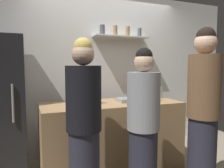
{
  "coord_description": "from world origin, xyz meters",
  "views": [
    {
      "loc": [
        -1.23,
        -2.18,
        1.41
      ],
      "look_at": [
        -0.18,
        0.49,
        1.16
      ],
      "focal_mm": 34.75,
      "sensor_mm": 36.0,
      "label": 1
    }
  ],
  "objects_px": {
    "refrigerator": "(0,107)",
    "person_blonde": "(84,126)",
    "utensil_holder": "(72,102)",
    "wine_bottle_green_glass": "(77,94)",
    "person_grey_hoodie": "(143,126)",
    "wine_bottle_dark_glass": "(150,92)",
    "wine_bottle_amber_glass": "(153,93)",
    "person_brown_jacket": "(203,112)",
    "wine_bottle_pale_glass": "(96,96)",
    "baking_pan": "(130,100)",
    "water_bottle_plastic": "(159,92)"
  },
  "relations": [
    {
      "from": "person_grey_hoodie",
      "to": "baking_pan",
      "type": "bearing_deg",
      "value": -175.33
    },
    {
      "from": "utensil_holder",
      "to": "person_blonde",
      "type": "bearing_deg",
      "value": -90.77
    },
    {
      "from": "wine_bottle_pale_glass",
      "to": "person_brown_jacket",
      "type": "distance_m",
      "value": 1.28
    },
    {
      "from": "baking_pan",
      "to": "wine_bottle_pale_glass",
      "type": "height_order",
      "value": "wine_bottle_pale_glass"
    },
    {
      "from": "person_blonde",
      "to": "person_brown_jacket",
      "type": "bearing_deg",
      "value": -69.63
    },
    {
      "from": "person_blonde",
      "to": "person_grey_hoodie",
      "type": "bearing_deg",
      "value": -65.66
    },
    {
      "from": "wine_bottle_pale_glass",
      "to": "person_grey_hoodie",
      "type": "relative_size",
      "value": 0.18
    },
    {
      "from": "refrigerator",
      "to": "person_brown_jacket",
      "type": "height_order",
      "value": "person_brown_jacket"
    },
    {
      "from": "utensil_holder",
      "to": "person_grey_hoodie",
      "type": "bearing_deg",
      "value": -47.59
    },
    {
      "from": "water_bottle_plastic",
      "to": "person_brown_jacket",
      "type": "bearing_deg",
      "value": -97.23
    },
    {
      "from": "wine_bottle_pale_glass",
      "to": "refrigerator",
      "type": "bearing_deg",
      "value": 161.63
    },
    {
      "from": "person_grey_hoodie",
      "to": "refrigerator",
      "type": "bearing_deg",
      "value": -107.4
    },
    {
      "from": "utensil_holder",
      "to": "wine_bottle_green_glass",
      "type": "height_order",
      "value": "wine_bottle_green_glass"
    },
    {
      "from": "refrigerator",
      "to": "utensil_holder",
      "type": "xyz_separation_m",
      "value": [
        0.83,
        -0.44,
        0.09
      ]
    },
    {
      "from": "wine_bottle_dark_glass",
      "to": "person_brown_jacket",
      "type": "distance_m",
      "value": 0.9
    },
    {
      "from": "wine_bottle_dark_glass",
      "to": "utensil_holder",
      "type": "bearing_deg",
      "value": -176.96
    },
    {
      "from": "utensil_holder",
      "to": "person_blonde",
      "type": "height_order",
      "value": "person_blonde"
    },
    {
      "from": "person_brown_jacket",
      "to": "person_blonde",
      "type": "bearing_deg",
      "value": 105.22
    },
    {
      "from": "refrigerator",
      "to": "wine_bottle_dark_glass",
      "type": "distance_m",
      "value": 2.0
    },
    {
      "from": "baking_pan",
      "to": "wine_bottle_green_glass",
      "type": "distance_m",
      "value": 0.72
    },
    {
      "from": "utensil_holder",
      "to": "wine_bottle_green_glass",
      "type": "xyz_separation_m",
      "value": [
        0.11,
        0.22,
        0.06
      ]
    },
    {
      "from": "water_bottle_plastic",
      "to": "wine_bottle_dark_glass",
      "type": "bearing_deg",
      "value": -151.96
    },
    {
      "from": "wine_bottle_amber_glass",
      "to": "wine_bottle_pale_glass",
      "type": "distance_m",
      "value": 0.8
    },
    {
      "from": "baking_pan",
      "to": "person_grey_hoodie",
      "type": "height_order",
      "value": "person_grey_hoodie"
    },
    {
      "from": "refrigerator",
      "to": "wine_bottle_green_glass",
      "type": "xyz_separation_m",
      "value": [
        0.94,
        -0.21,
        0.14
      ]
    },
    {
      "from": "wine_bottle_green_glass",
      "to": "person_brown_jacket",
      "type": "height_order",
      "value": "person_brown_jacket"
    },
    {
      "from": "wine_bottle_amber_glass",
      "to": "person_blonde",
      "type": "relative_size",
      "value": 0.18
    },
    {
      "from": "refrigerator",
      "to": "water_bottle_plastic",
      "type": "xyz_separation_m",
      "value": [
        2.2,
        -0.25,
        0.12
      ]
    },
    {
      "from": "baking_pan",
      "to": "wine_bottle_pale_glass",
      "type": "bearing_deg",
      "value": -178.28
    },
    {
      "from": "person_brown_jacket",
      "to": "wine_bottle_green_glass",
      "type": "bearing_deg",
      "value": 73.01
    },
    {
      "from": "wine_bottle_dark_glass",
      "to": "person_blonde",
      "type": "height_order",
      "value": "person_blonde"
    },
    {
      "from": "refrigerator",
      "to": "person_blonde",
      "type": "distance_m",
      "value": 1.32
    },
    {
      "from": "water_bottle_plastic",
      "to": "person_brown_jacket",
      "type": "height_order",
      "value": "person_brown_jacket"
    },
    {
      "from": "wine_bottle_dark_glass",
      "to": "person_brown_jacket",
      "type": "bearing_deg",
      "value": -82.69
    },
    {
      "from": "utensil_holder",
      "to": "wine_bottle_dark_glass",
      "type": "relative_size",
      "value": 0.72
    },
    {
      "from": "person_grey_hoodie",
      "to": "wine_bottle_dark_glass",
      "type": "bearing_deg",
      "value": 164.04
    },
    {
      "from": "wine_bottle_dark_glass",
      "to": "water_bottle_plastic",
      "type": "relative_size",
      "value": 1.39
    },
    {
      "from": "wine_bottle_pale_glass",
      "to": "person_brown_jacket",
      "type": "xyz_separation_m",
      "value": [
        0.93,
        -0.88,
        -0.11
      ]
    },
    {
      "from": "wine_bottle_amber_glass",
      "to": "person_grey_hoodie",
      "type": "distance_m",
      "value": 0.83
    },
    {
      "from": "wine_bottle_amber_glass",
      "to": "person_brown_jacket",
      "type": "relative_size",
      "value": 0.17
    },
    {
      "from": "utensil_holder",
      "to": "wine_bottle_green_glass",
      "type": "bearing_deg",
      "value": 64.13
    },
    {
      "from": "person_brown_jacket",
      "to": "person_grey_hoodie",
      "type": "xyz_separation_m",
      "value": [
        -0.64,
        0.16,
        -0.13
      ]
    },
    {
      "from": "wine_bottle_pale_glass",
      "to": "wine_bottle_amber_glass",
      "type": "bearing_deg",
      "value": -7.59
    },
    {
      "from": "refrigerator",
      "to": "wine_bottle_dark_glass",
      "type": "xyz_separation_m",
      "value": [
        1.96,
        -0.38,
        0.14
      ]
    },
    {
      "from": "water_bottle_plastic",
      "to": "person_grey_hoodie",
      "type": "xyz_separation_m",
      "value": [
        -0.77,
        -0.85,
        -0.23
      ]
    },
    {
      "from": "wine_bottle_amber_glass",
      "to": "wine_bottle_pale_glass",
      "type": "height_order",
      "value": "wine_bottle_amber_glass"
    },
    {
      "from": "person_brown_jacket",
      "to": "person_blonde",
      "type": "distance_m",
      "value": 1.28
    },
    {
      "from": "wine_bottle_dark_glass",
      "to": "person_grey_hoodie",
      "type": "height_order",
      "value": "person_grey_hoodie"
    },
    {
      "from": "wine_bottle_green_glass",
      "to": "wine_bottle_pale_glass",
      "type": "bearing_deg",
      "value": -38.62
    },
    {
      "from": "wine_bottle_amber_glass",
      "to": "utensil_holder",
      "type": "bearing_deg",
      "value": 177.54
    }
  ]
}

